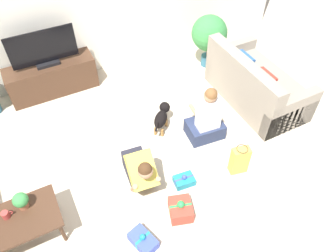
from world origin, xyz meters
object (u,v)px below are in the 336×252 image
potted_plant_corner_right (209,34)px  person_kneeling (140,169)px  dog (162,116)px  gift_box_b (143,241)px  gift_box_c (184,180)px  gift_bag_a (239,160)px  tv_console (52,78)px  tv (44,50)px  sofa_right (255,85)px  coffee_table (19,222)px  mug (6,215)px  gift_box_a (181,209)px  tabletop_plant (21,201)px  person_sitting (207,120)px

potted_plant_corner_right → person_kneeling: 2.90m
dog → gift_box_b: size_ratio=1.16×
potted_plant_corner_right → gift_box_c: (-1.68, -2.13, -0.58)m
potted_plant_corner_right → gift_bag_a: (-0.92, -2.28, -0.42)m
tv_console → person_kneeling: 2.48m
potted_plant_corner_right → person_kneeling: bearing=-139.4°
tv_console → potted_plant_corner_right: potted_plant_corner_right is taller
tv → dog: (1.24, -1.63, -0.57)m
tv_console → person_kneeling: size_ratio=1.85×
sofa_right → gift_box_b: 3.03m
coffee_table → gift_box_c: size_ratio=3.12×
coffee_table → person_kneeling: size_ratio=1.13×
dog → mug: mug is taller
gift_box_a → tabletop_plant: tabletop_plant is taller
dog → potted_plant_corner_right: bearing=-100.7°
gift_bag_a → tv: bearing=122.4°
person_sitting → gift_box_c: size_ratio=3.33×
sofa_right → person_sitting: (-1.13, -0.33, 0.02)m
dog → gift_box_a: bearing=115.3°
coffee_table → potted_plant_corner_right: potted_plant_corner_right is taller
mug → person_kneeling: bearing=-0.3°
gift_bag_a → tabletop_plant: bearing=170.2°
potted_plant_corner_right → gift_box_b: (-2.50, -2.65, -0.57)m
potted_plant_corner_right → gift_box_c: potted_plant_corner_right is taller
tv → gift_box_b: bearing=-86.1°
sofa_right → tabletop_plant: (-3.72, -0.63, 0.23)m
person_sitting → gift_box_a: size_ratio=2.53×
person_kneeling → gift_bag_a: person_kneeling is taller
coffee_table → person_kneeling: person_kneeling is taller
sofa_right → dog: size_ratio=3.86×
gift_box_b → gift_bag_a: (1.58, 0.36, 0.15)m
sofa_right → gift_box_c: bearing=117.1°
person_sitting → gift_box_b: size_ratio=2.47×
dog → mug: (-2.28, -0.79, 0.22)m
sofa_right → tv_console: sofa_right is taller
potted_plant_corner_right → person_sitting: size_ratio=1.04×
tv_console → gift_bag_a: 3.35m
dog → gift_box_c: dog is taller
tabletop_plant → dog: bearing=19.6°
gift_bag_a → person_sitting: bearing=94.3°
coffee_table → gift_box_a: (1.73, -0.55, -0.27)m
dog → tabletop_plant: (-2.09, -0.74, 0.30)m
gift_box_a → dog: bearing=72.2°
tabletop_plant → person_sitting: bearing=6.5°
tv_console → gift_box_c: (1.04, -2.68, -0.22)m
gift_box_a → gift_box_b: gift_box_a is taller
gift_box_a → gift_box_b: 0.58m
sofa_right → tv: bearing=58.7°
person_kneeling → person_sitting: person_sitting is taller
tv → potted_plant_corner_right: 2.78m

